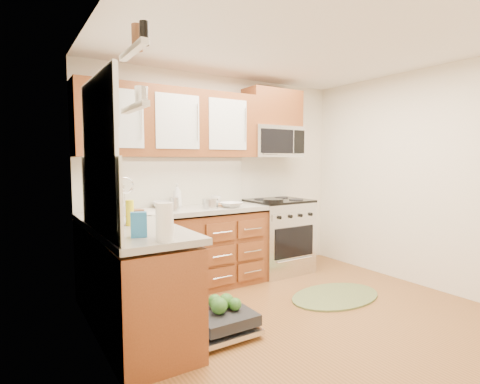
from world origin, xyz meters
TOP-DOWN VIEW (x-y plane):
  - floor at (0.00, 0.00)m, footprint 3.50×3.50m
  - ceiling at (0.00, 0.00)m, footprint 3.50×3.50m
  - wall_back at (0.00, 1.75)m, footprint 3.50×0.04m
  - wall_left at (-1.75, 0.00)m, footprint 0.04×3.50m
  - wall_right at (1.75, 0.00)m, footprint 0.04×3.50m
  - base_cabinet_back at (-0.73, 1.45)m, footprint 2.05×0.60m
  - base_cabinet_left at (-1.45, 0.52)m, footprint 0.60×1.25m
  - countertop_back at (-0.72, 1.44)m, footprint 2.07×0.64m
  - countertop_left at (-1.44, 0.53)m, footprint 0.64×1.27m
  - backsplash_back at (-0.73, 1.74)m, footprint 2.05×0.02m
  - backsplash_left at (-1.74, 0.52)m, footprint 0.02×1.25m
  - upper_cabinets at (-0.73, 1.57)m, footprint 2.05×0.35m
  - cabinet_over_mw at (0.68, 1.57)m, footprint 0.76×0.35m
  - range at (0.68, 1.43)m, footprint 0.76×0.64m
  - microwave at (0.68, 1.55)m, footprint 0.76×0.38m
  - sink at (-1.25, 1.42)m, footprint 0.62×0.50m
  - dishwasher at (-0.86, 0.30)m, footprint 0.70×0.60m
  - window at (-1.74, 0.50)m, footprint 0.03×1.05m
  - window_blind at (-1.71, 0.50)m, footprint 0.02×0.96m
  - shelf_upper at (-1.72, -0.35)m, footprint 0.04×0.40m
  - shelf_lower at (-1.72, -0.35)m, footprint 0.04×0.40m
  - rug at (0.62, 0.36)m, footprint 1.16×0.85m
  - skillet at (0.40, 1.18)m, footprint 0.33×0.33m
  - stock_pot at (-0.39, 1.31)m, footprint 0.21×0.21m
  - cutting_board at (-0.20, 1.47)m, footprint 0.32×0.26m
  - canister at (-0.84, 1.27)m, footprint 0.10×0.10m
  - paper_towel_roll at (-1.43, -0.02)m, footprint 0.15×0.15m
  - mustard_bottle at (-1.46, 0.69)m, footprint 0.09×0.09m
  - red_bottle at (-1.39, 0.11)m, footprint 0.06×0.06m
  - wooden_box at (-1.41, 0.72)m, footprint 0.14×0.10m
  - blue_carton at (-1.54, 0.20)m, footprint 0.13×0.10m
  - bowl_a at (-0.15, 1.25)m, footprint 0.27×0.27m
  - bowl_b at (-0.82, 1.60)m, footprint 0.30×0.30m
  - cup at (-0.12, 1.65)m, footprint 0.13×0.13m
  - soap_bottle_a at (-0.68, 1.56)m, footprint 0.14×0.14m
  - soap_bottle_b at (-1.46, 1.00)m, footprint 0.09×0.09m
  - soap_bottle_c at (-1.55, 0.70)m, footprint 0.16×0.16m

SIDE VIEW (x-z plane):
  - floor at x=0.00m, z-range 0.00..0.00m
  - rug at x=0.62m, z-range 0.00..0.02m
  - dishwasher at x=-0.86m, z-range 0.00..0.20m
  - base_cabinet_back at x=-0.73m, z-range 0.00..0.85m
  - base_cabinet_left at x=-1.45m, z-range 0.00..0.85m
  - range at x=0.68m, z-range 0.00..0.95m
  - sink at x=-1.25m, z-range 0.67..0.93m
  - countertop_back at x=-0.72m, z-range 0.88..0.93m
  - countertop_left at x=-1.44m, z-range 0.88..0.93m
  - cutting_board at x=-0.20m, z-range 0.93..0.94m
  - bowl_a at x=-0.15m, z-range 0.93..0.98m
  - bowl_b at x=-0.82m, z-range 0.93..1.00m
  - skillet at x=0.40m, z-range 0.95..1.00m
  - cup at x=-0.12m, z-range 0.93..1.02m
  - stock_pot at x=-0.39m, z-range 0.93..1.03m
  - wooden_box at x=-1.41m, z-range 0.93..1.05m
  - canister at x=-0.84m, z-range 0.93..1.08m
  - soap_bottle_c at x=-1.55m, z-range 0.93..1.08m
  - blue_carton at x=-1.54m, z-range 0.92..1.10m
  - soap_bottle_b at x=-1.46m, z-range 0.93..1.12m
  - mustard_bottle at x=-1.46m, z-range 0.93..1.14m
  - red_bottle at x=-1.39m, z-range 0.93..1.14m
  - paper_towel_roll at x=-1.43m, z-range 0.93..1.18m
  - soap_bottle_a at x=-0.68m, z-range 0.93..1.20m
  - backsplash_back at x=-0.73m, z-range 0.93..1.49m
  - backsplash_left at x=-1.74m, z-range 0.93..1.49m
  - wall_back at x=0.00m, z-range 0.00..2.50m
  - wall_left at x=-1.75m, z-range 0.00..2.50m
  - wall_right at x=1.75m, z-range 0.00..2.50m
  - window at x=-1.74m, z-range 1.02..2.08m
  - microwave at x=0.68m, z-range 1.50..1.90m
  - shelf_lower at x=-1.72m, z-range 1.74..1.76m
  - upper_cabinets at x=-0.73m, z-range 1.50..2.25m
  - window_blind at x=-1.71m, z-range 1.68..2.08m
  - shelf_upper at x=-1.72m, z-range 2.03..2.06m
  - cabinet_over_mw at x=0.68m, z-range 1.90..2.37m
  - ceiling at x=0.00m, z-range 2.50..2.50m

